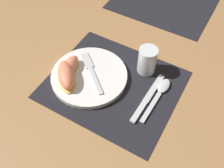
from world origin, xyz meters
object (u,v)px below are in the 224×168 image
(citrus_wedge_0, at_px, (70,66))
(citrus_wedge_1, at_px, (68,71))
(spoon, at_px, (160,91))
(knife, at_px, (147,99))
(plate, at_px, (89,76))
(citrus_wedge_2, at_px, (66,76))
(fork, at_px, (91,69))
(juice_glass, at_px, (147,62))

(citrus_wedge_0, bearing_deg, citrus_wedge_1, -69.25)
(spoon, distance_m, citrus_wedge_0, 0.31)
(spoon, bearing_deg, knife, -118.90)
(knife, bearing_deg, citrus_wedge_1, -169.79)
(plate, height_order, citrus_wedge_2, citrus_wedge_2)
(plate, distance_m, fork, 0.02)
(knife, bearing_deg, plate, -175.28)
(knife, bearing_deg, citrus_wedge_2, -164.53)
(citrus_wedge_0, height_order, citrus_wedge_1, citrus_wedge_0)
(fork, xyz_separation_m, citrus_wedge_1, (-0.05, -0.05, 0.01))
(spoon, xyz_separation_m, fork, (-0.23, -0.04, 0.01))
(juice_glass, distance_m, spoon, 0.11)
(citrus_wedge_1, relative_size, citrus_wedge_2, 0.99)
(citrus_wedge_0, bearing_deg, spoon, 14.35)
(fork, relative_size, citrus_wedge_2, 1.24)
(juice_glass, bearing_deg, spoon, -37.59)
(citrus_wedge_0, relative_size, citrus_wedge_2, 0.80)
(juice_glass, bearing_deg, citrus_wedge_1, -143.30)
(citrus_wedge_0, distance_m, citrus_wedge_1, 0.02)
(knife, bearing_deg, fork, 179.28)
(fork, height_order, citrus_wedge_2, citrus_wedge_2)
(fork, height_order, citrus_wedge_1, citrus_wedge_1)
(plate, xyz_separation_m, knife, (0.20, 0.02, -0.01))
(juice_glass, relative_size, spoon, 0.51)
(spoon, distance_m, citrus_wedge_1, 0.30)
(spoon, xyz_separation_m, citrus_wedge_0, (-0.29, -0.08, 0.03))
(plate, relative_size, juice_glass, 2.65)
(knife, relative_size, fork, 1.34)
(plate, distance_m, citrus_wedge_1, 0.07)
(knife, height_order, citrus_wedge_0, citrus_wedge_0)
(citrus_wedge_2, bearing_deg, fork, 58.74)
(plate, distance_m, juice_glass, 0.20)
(fork, distance_m, citrus_wedge_2, 0.09)
(citrus_wedge_0, bearing_deg, knife, 6.36)
(knife, height_order, spoon, spoon)
(citrus_wedge_0, relative_size, citrus_wedge_1, 0.81)
(plate, height_order, citrus_wedge_0, citrus_wedge_0)
(plate, distance_m, knife, 0.20)
(citrus_wedge_1, xyz_separation_m, citrus_wedge_2, (0.01, -0.02, 0.00))
(plate, xyz_separation_m, citrus_wedge_0, (-0.07, -0.01, 0.02))
(fork, distance_m, citrus_wedge_1, 0.07)
(knife, xyz_separation_m, citrus_wedge_0, (-0.27, -0.03, 0.03))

